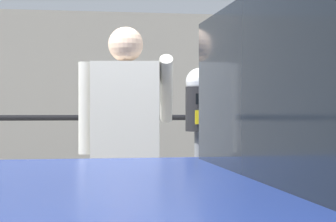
% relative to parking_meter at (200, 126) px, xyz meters
% --- Properties ---
extents(parking_meter, '(0.19, 0.20, 1.48)m').
position_rel_parking_meter_xyz_m(parking_meter, '(0.00, 0.00, 0.00)').
color(parking_meter, slate).
rests_on(parking_meter, sidewalk_curb).
extents(pedestrian_at_meter, '(0.70, 0.57, 1.76)m').
position_rel_parking_meter_xyz_m(pedestrian_at_meter, '(-0.47, 0.15, -0.08)').
color(pedestrian_at_meter, brown).
rests_on(pedestrian_at_meter, sidewalk_curb).
extents(background_railing, '(24.06, 0.06, 1.15)m').
position_rel_parking_meter_xyz_m(background_railing, '(-0.37, 2.66, -0.27)').
color(background_railing, black).
rests_on(background_railing, sidewalk_curb).
extents(backdrop_wall, '(32.00, 0.50, 2.82)m').
position_rel_parking_meter_xyz_m(backdrop_wall, '(-0.37, 5.49, 0.17)').
color(backdrop_wall, gray).
rests_on(backdrop_wall, ground).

